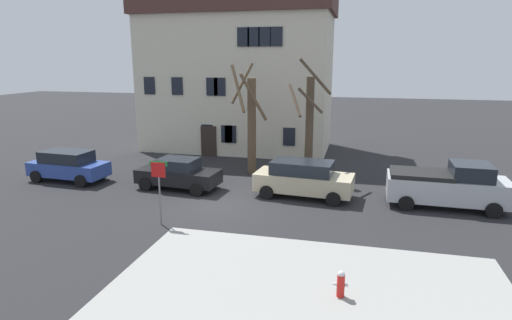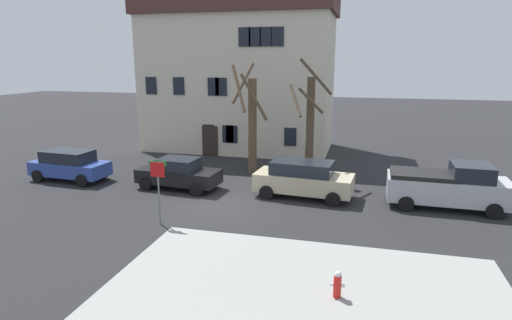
{
  "view_description": "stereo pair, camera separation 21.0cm",
  "coord_description": "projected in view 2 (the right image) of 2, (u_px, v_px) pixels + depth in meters",
  "views": [
    {
      "loc": [
        6.14,
        -17.76,
        6.61
      ],
      "look_at": [
        1.31,
        2.09,
        1.76
      ],
      "focal_mm": 29.86,
      "sensor_mm": 36.0,
      "label": 1
    },
    {
      "loc": [
        6.34,
        -17.71,
        6.61
      ],
      "look_at": [
        1.31,
        2.09,
        1.76
      ],
      "focal_mm": 29.86,
      "sensor_mm": 36.0,
      "label": 2
    }
  ],
  "objects": [
    {
      "name": "car_black_sedan",
      "position": [
        179.0,
        173.0,
        22.14
      ],
      "size": [
        4.43,
        2.25,
        1.62
      ],
      "color": "black",
      "rests_on": "ground_plane"
    },
    {
      "name": "pickup_truck_silver",
      "position": [
        448.0,
        186.0,
        19.23
      ],
      "size": [
        5.25,
        2.36,
        2.09
      ],
      "color": "#B7BABF",
      "rests_on": "ground_plane"
    },
    {
      "name": "sidewalk_slab",
      "position": [
        307.0,
        288.0,
        12.47
      ],
      "size": [
        11.6,
        6.38,
        0.12
      ],
      "primitive_type": "cube",
      "color": "#999993",
      "rests_on": "ground_plane"
    },
    {
      "name": "fire_hydrant",
      "position": [
        337.0,
        284.0,
        11.82
      ],
      "size": [
        0.42,
        0.22,
        0.78
      ],
      "color": "red",
      "rests_on": "sidewalk_slab"
    },
    {
      "name": "tree_bare_near",
      "position": [
        251.0,
        121.0,
        24.63
      ],
      "size": [
        2.34,
        2.5,
        6.41
      ],
      "color": "brown",
      "rests_on": "ground_plane"
    },
    {
      "name": "building_main",
      "position": [
        239.0,
        69.0,
        31.26
      ],
      "size": [
        13.91,
        6.85,
        11.59
      ],
      "color": "beige",
      "rests_on": "ground_plane"
    },
    {
      "name": "car_beige_wagon",
      "position": [
        303.0,
        178.0,
        20.76
      ],
      "size": [
        4.87,
        2.45,
        1.79
      ],
      "color": "#C6B793",
      "rests_on": "ground_plane"
    },
    {
      "name": "street_sign_pole",
      "position": [
        158.0,
        181.0,
        17.03
      ],
      "size": [
        0.76,
        0.07,
        2.66
      ],
      "color": "slate",
      "rests_on": "ground_plane"
    },
    {
      "name": "car_blue_wagon",
      "position": [
        69.0,
        165.0,
        23.63
      ],
      "size": [
        4.41,
        2.19,
        1.69
      ],
      "color": "#2D4799",
      "rests_on": "ground_plane"
    },
    {
      "name": "ground_plane",
      "position": [
        218.0,
        205.0,
        19.74
      ],
      "size": [
        120.0,
        120.0,
        0.0
      ],
      "primitive_type": "plane",
      "color": "#262628"
    },
    {
      "name": "tree_bare_mid",
      "position": [
        310.0,
        124.0,
        23.74
      ],
      "size": [
        2.51,
        1.74,
        6.68
      ],
      "color": "#4C3D2D",
      "rests_on": "ground_plane"
    },
    {
      "name": "bicycle_leaning",
      "position": [
        178.0,
        166.0,
        25.45
      ],
      "size": [
        1.64,
        0.7,
        1.03
      ],
      "color": "black",
      "rests_on": "ground_plane"
    }
  ]
}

